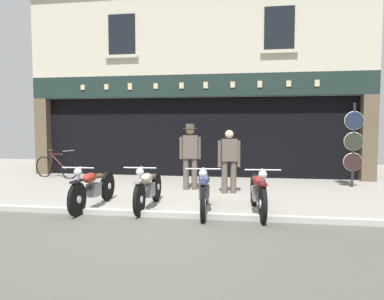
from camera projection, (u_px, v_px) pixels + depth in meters
The scene contains 12 objects.
ground at pixel (136, 236), 5.45m from camera, with size 23.07×22.00×0.18m.
shop_facade at pixel (202, 126), 13.23m from camera, with size 11.37×4.42×6.11m.
motorcycle_left at pixel (93, 187), 7.16m from camera, with size 0.62×2.08×0.91m.
motorcycle_center_left at pixel (148, 188), 7.13m from camera, with size 0.62×1.98×0.91m.
motorcycle_center at pixel (204, 190), 6.82m from camera, with size 0.62×2.08×0.93m.
motorcycle_center_right at pixel (258, 191), 6.69m from camera, with size 0.62×2.05×0.93m.
salesman_left at pixel (190, 153), 9.19m from camera, with size 0.55×0.37×1.72m.
shopkeeper_center at pixel (229, 158), 8.70m from camera, with size 0.55×0.30×1.57m.
tyre_sign_pole at pixel (353, 142), 9.52m from camera, with size 0.51×0.06×2.29m.
advert_board_near at pixel (145, 128), 11.90m from camera, with size 0.76×0.03×0.90m.
advert_board_far at pixel (113, 127), 12.07m from camera, with size 0.79×0.03×1.09m.
leaning_bicycle at pixel (56, 166), 11.33m from camera, with size 1.71×0.62×0.93m.
Camera 1 is at (1.68, -6.13, 1.67)m, focal length 32.95 mm.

